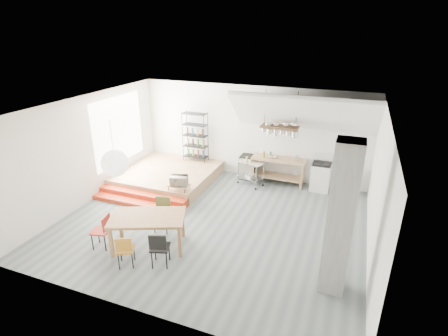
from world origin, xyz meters
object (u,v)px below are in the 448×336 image
at_px(stove, 321,176).
at_px(mini_fridge, 248,167).
at_px(dining_table, 147,220).
at_px(rolling_cart, 251,170).

bearing_deg(stove, mini_fridge, 178.99).
bearing_deg(dining_table, rolling_cart, 51.28).
xyz_separation_m(dining_table, rolling_cart, (1.26, 4.31, -0.21)).
xyz_separation_m(stove, rolling_cart, (-2.23, -0.46, 0.05)).
bearing_deg(mini_fridge, dining_table, -101.65).
bearing_deg(stove, dining_table, -126.25).
bearing_deg(stove, rolling_cart, -168.46).
distance_m(dining_table, rolling_cart, 4.49).
relative_size(rolling_cart, mini_fridge, 1.11).
relative_size(stove, mini_fridge, 1.40).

